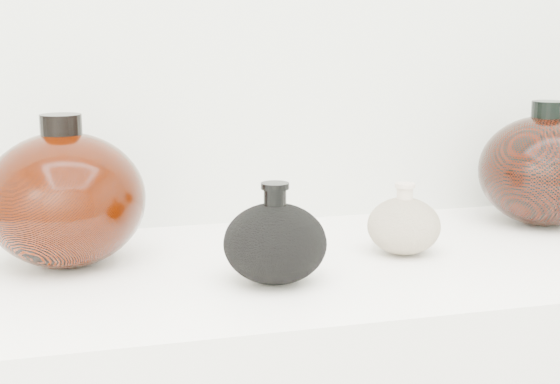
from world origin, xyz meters
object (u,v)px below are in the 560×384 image
object	(u,v)px
cream_gourd_vase	(404,225)
black_gourd_vase	(275,242)
left_round_pot	(65,199)
right_round_pot	(544,170)

from	to	relation	value
cream_gourd_vase	black_gourd_vase	bearing A→B (deg)	-159.52
left_round_pot	right_round_pot	size ratio (longest dim) A/B	1.10
left_round_pot	black_gourd_vase	bearing A→B (deg)	-30.04
black_gourd_vase	cream_gourd_vase	world-z (taller)	black_gourd_vase
cream_gourd_vase	left_round_pot	size ratio (longest dim) A/B	0.47
cream_gourd_vase	left_round_pot	bearing A→B (deg)	171.70
right_round_pot	left_round_pot	bearing A→B (deg)	-177.39
left_round_pot	right_round_pot	world-z (taller)	left_round_pot
black_gourd_vase	right_round_pot	xyz separation A→B (m)	(0.51, 0.18, 0.04)
cream_gourd_vase	left_round_pot	world-z (taller)	left_round_pot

